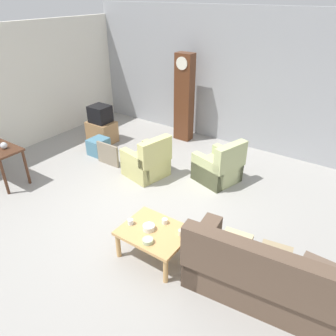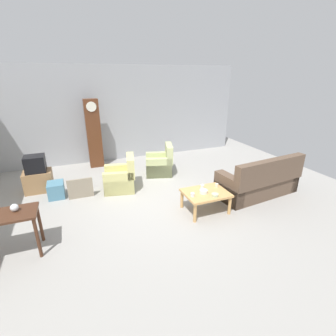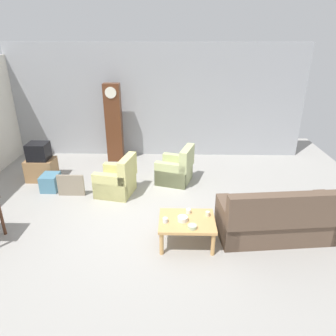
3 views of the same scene
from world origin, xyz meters
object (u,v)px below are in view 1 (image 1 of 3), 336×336
armchair_olive_near (147,163)px  grandfather_clock (184,98)px  tv_stand_cabinet (102,132)px  glass_dome_cloche (4,145)px  storage_box_blue (99,146)px  cup_blue_rimmed (131,222)px  armchair_olive_far (219,168)px  tv_crt (100,114)px  cup_cream_tall (181,232)px  bowl_shallow_green (148,241)px  couch_floral (270,279)px  cup_white_porcelain (165,221)px  bowl_white_stacked (149,227)px  coffee_table_wood (154,234)px  framed_picture_leaning (108,154)px

armchair_olive_near → grandfather_clock: (-0.40, 2.07, 0.79)m
tv_stand_cabinet → glass_dome_cloche: (-0.06, -2.52, 0.58)m
storage_box_blue → cup_blue_rimmed: cup_blue_rimmed is taller
grandfather_clock → cup_blue_rimmed: bearing=-68.5°
armchair_olive_far → tv_crt: tv_crt is taller
cup_cream_tall → bowl_shallow_green: bearing=-126.2°
armchair_olive_near → glass_dome_cloche: (-2.09, -1.80, 0.54)m
grandfather_clock → bowl_shallow_green: 4.62m
couch_floral → armchair_olive_near: bearing=153.1°
grandfather_clock → cup_white_porcelain: 4.18m
glass_dome_cloche → bowl_white_stacked: bearing=-0.3°
glass_dome_cloche → grandfather_clock: bearing=66.5°
coffee_table_wood → bowl_shallow_green: (0.08, -0.25, 0.10)m
tv_stand_cabinet → cup_blue_rimmed: bearing=-39.2°
grandfather_clock → coffee_table_wood: bearing=-63.5°
framed_picture_leaning → cup_blue_rimmed: cup_blue_rimmed is taller
glass_dome_cloche → coffee_table_wood: bearing=0.2°
storage_box_blue → bowl_shallow_green: bearing=-34.5°
coffee_table_wood → framed_picture_leaning: bearing=146.7°
armchair_olive_far → tv_stand_cabinet: (-3.37, 0.06, -0.03)m
armchair_olive_far → cup_blue_rimmed: (-0.19, -2.53, 0.20)m
storage_box_blue → cup_blue_rimmed: 3.44m
armchair_olive_near → tv_stand_cabinet: size_ratio=1.37×
armchair_olive_far → grandfather_clock: bearing=140.9°
coffee_table_wood → tv_stand_cabinet: bearing=144.8°
bowl_white_stacked → grandfather_clock: bearing=115.4°
framed_picture_leaning → grandfather_clock: bearing=73.9°
coffee_table_wood → cup_blue_rimmed: size_ratio=11.38×
couch_floral → bowl_shallow_green: 1.63m
grandfather_clock → storage_box_blue: grandfather_clock is taller
coffee_table_wood → tv_crt: size_ratio=2.00×
tv_crt → cup_blue_rimmed: tv_crt is taller
armchair_olive_far → tv_stand_cabinet: bearing=179.0°
tv_stand_cabinet → tv_crt: tv_crt is taller
cup_cream_tall → tv_stand_cabinet: bearing=148.8°
tv_stand_cabinet → cup_cream_tall: cup_cream_tall is taller
framed_picture_leaning → storage_box_blue: framed_picture_leaning is taller
coffee_table_wood → glass_dome_cloche: size_ratio=7.45×
tv_crt → bowl_shallow_green: bearing=-37.2°
cup_cream_tall → couch_floral: bearing=2.0°
couch_floral → coffee_table_wood: (-1.64, -0.19, 0.04)m
armchair_olive_far → bowl_white_stacked: 2.49m
armchair_olive_near → storage_box_blue: 1.61m
cup_blue_rimmed → cup_cream_tall: cup_blue_rimmed is taller
armchair_olive_near → cup_white_porcelain: bearing=-45.3°
armchair_olive_far → cup_cream_tall: armchair_olive_far is taller
cup_blue_rimmed → bowl_shallow_green: bearing=-20.5°
cup_cream_tall → bowl_white_stacked: cup_cream_tall is taller
cup_white_porcelain → tv_stand_cabinet: bearing=147.4°
coffee_table_wood → cup_white_porcelain: 0.24m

